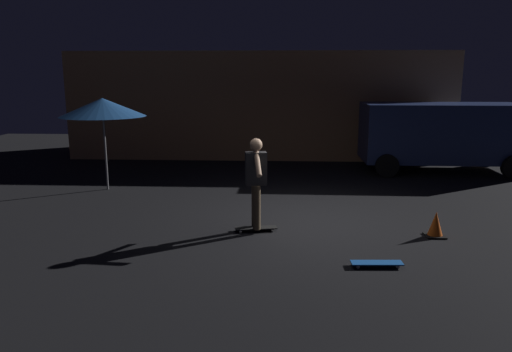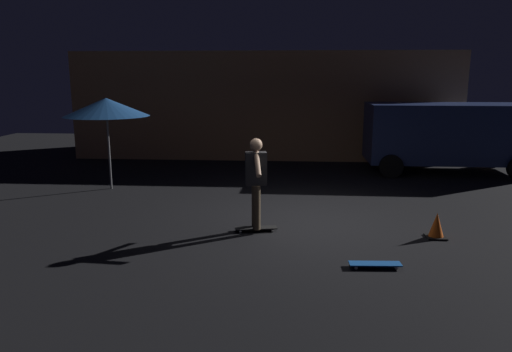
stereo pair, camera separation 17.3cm
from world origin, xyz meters
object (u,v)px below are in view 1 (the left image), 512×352
at_px(skateboard_ridden, 256,228).
at_px(skater, 256,177).
at_px(patio_umbrella, 103,107).
at_px(traffic_cone, 436,225).
at_px(parked_van, 441,133).
at_px(skateboard_spare, 377,263).

distance_m(skateboard_ridden, skater, 0.98).
bearing_deg(skater, patio_umbrella, 141.30).
bearing_deg(patio_umbrella, skater, -38.70).
bearing_deg(traffic_cone, skater, 177.42).
xyz_separation_m(skateboard_ridden, skater, (-0.00, 0.00, 0.98)).
distance_m(parked_van, skateboard_ridden, 8.03).
xyz_separation_m(parked_van, skater, (-5.24, -5.98, -0.12)).
bearing_deg(skateboard_ridden, skateboard_spare, -39.95).
bearing_deg(parked_van, skateboard_spare, -113.70).
distance_m(skateboard_spare, skater, 2.69).
relative_size(patio_umbrella, traffic_cone, 5.00).
height_order(patio_umbrella, skater, patio_umbrella).
height_order(patio_umbrella, skateboard_ridden, patio_umbrella).
bearing_deg(parked_van, skater, -131.25).
bearing_deg(patio_umbrella, skateboard_ridden, -38.70).
bearing_deg(skateboard_spare, parked_van, 66.30).
relative_size(skateboard_ridden, traffic_cone, 1.75).
xyz_separation_m(skater, traffic_cone, (3.24, -0.15, -0.83)).
distance_m(skateboard_ridden, traffic_cone, 3.24).
bearing_deg(traffic_cone, patio_umbrella, 155.29).
height_order(parked_van, skater, parked_van).
height_order(parked_van, skateboard_ridden, parked_van).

